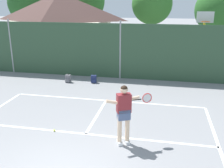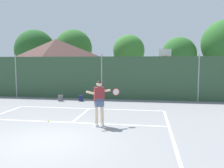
# 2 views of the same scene
# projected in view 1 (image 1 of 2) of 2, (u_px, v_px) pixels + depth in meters

# --- Properties ---
(court_markings) EXTENTS (8.30, 11.10, 0.01)m
(court_markings) POSITION_uv_depth(u_px,v_px,m) (65.00, 168.00, 6.77)
(court_markings) COLOR white
(court_markings) RESTS_ON ground
(chainlink_fence) EXTENTS (26.09, 0.09, 3.13)m
(chainlink_fence) POSITION_uv_depth(u_px,v_px,m) (120.00, 51.00, 14.11)
(chainlink_fence) COLOR #2D4C33
(chainlink_fence) RESTS_ON ground
(basketball_hoop) EXTENTS (0.90, 0.67, 3.55)m
(basketball_hoop) POSITION_uv_depth(u_px,v_px,m) (203.00, 34.00, 14.55)
(basketball_hoop) COLOR yellow
(basketball_hoop) RESTS_ON ground
(clubhouse_building) EXTENTS (6.99, 4.70, 4.67)m
(clubhouse_building) POSITION_uv_depth(u_px,v_px,m) (61.00, 25.00, 18.90)
(clubhouse_building) COLOR beige
(clubhouse_building) RESTS_ON ground
(treeline_backdrop) EXTENTS (25.59, 4.38, 6.89)m
(treeline_backdrop) POSITION_uv_depth(u_px,v_px,m) (146.00, 1.00, 22.15)
(treeline_backdrop) COLOR brown
(treeline_backdrop) RESTS_ON ground
(tennis_player) EXTENTS (1.28, 0.76, 1.85)m
(tennis_player) POSITION_uv_depth(u_px,v_px,m) (124.00, 110.00, 7.58)
(tennis_player) COLOR silver
(tennis_player) RESTS_ON ground
(tennis_ball) EXTENTS (0.07, 0.07, 0.07)m
(tennis_ball) POSITION_uv_depth(u_px,v_px,m) (54.00, 130.00, 8.64)
(tennis_ball) COLOR #CCE033
(tennis_ball) RESTS_ON ground
(backpack_grey) EXTENTS (0.28, 0.25, 0.46)m
(backpack_grey) POSITION_uv_depth(u_px,v_px,m) (68.00, 79.00, 13.75)
(backpack_grey) COLOR slate
(backpack_grey) RESTS_ON ground
(backpack_navy) EXTENTS (0.30, 0.27, 0.46)m
(backpack_navy) POSITION_uv_depth(u_px,v_px,m) (94.00, 79.00, 13.67)
(backpack_navy) COLOR navy
(backpack_navy) RESTS_ON ground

